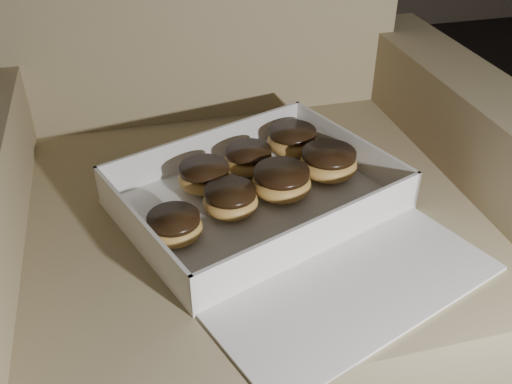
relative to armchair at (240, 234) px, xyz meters
The scene contains 12 objects.
armchair is the anchor object (origin of this frame).
bakery_box 0.21m from the armchair, 79.60° to the right, with size 0.56×0.61×0.07m.
donut_a 0.21m from the armchair, 20.30° to the left, with size 0.09×0.09×0.05m.
donut_b 0.21m from the armchair, 108.99° to the right, with size 0.09×0.09×0.04m.
donut_c 0.20m from the armchair, 59.92° to the right, with size 0.10×0.10×0.05m.
donut_d 0.18m from the armchair, 150.74° to the right, with size 0.09×0.09×0.04m.
donut_e 0.17m from the armchair, ahead, with size 0.09×0.09×0.04m.
donut_f 0.27m from the armchair, 130.20° to the right, with size 0.08×0.08×0.04m.
donut_g 0.23m from the armchair, 19.77° to the right, with size 0.10×0.10×0.05m.
crumb_a 0.23m from the armchair, 22.05° to the right, with size 0.01×0.01×0.00m, color black.
crumb_b 0.29m from the armchair, 102.15° to the right, with size 0.01×0.01×0.00m, color black.
crumb_c 0.29m from the armchair, 28.61° to the right, with size 0.01×0.01×0.00m, color black.
Camera 1 is at (-0.34, -0.50, 1.01)m, focal length 40.00 mm.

